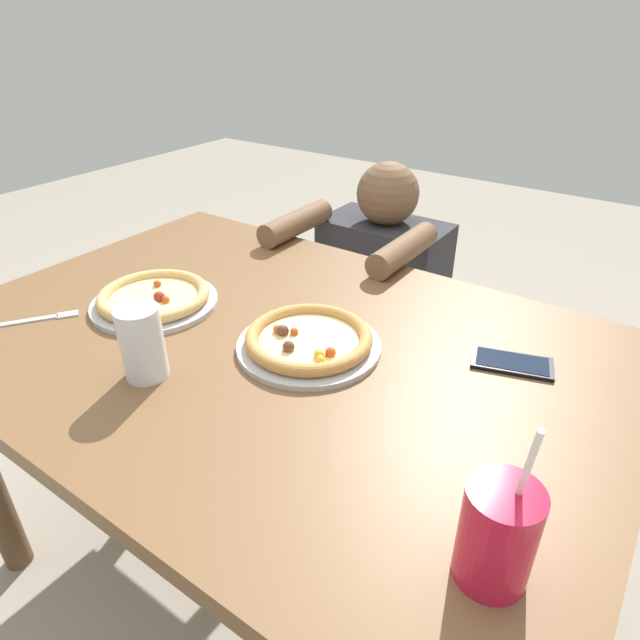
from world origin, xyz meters
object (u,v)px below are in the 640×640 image
Objects in this scene: drink_cup_colored at (497,534)px; fork at (34,320)px; pizza_near at (154,298)px; pizza_far at (309,341)px; cell_phone at (512,363)px; water_cup_clear at (142,342)px; diner_seated at (379,316)px.

drink_cup_colored is 1.03m from fork.
pizza_near is 0.99× the size of pizza_far.
drink_cup_colored is 1.47× the size of cell_phone.
water_cup_clear is (-0.66, 0.04, 0.00)m from drink_cup_colored.
pizza_near is at bearing 50.80° from fork.
cell_phone is (0.54, 0.42, -0.07)m from water_cup_clear.
pizza_far is 1.63× the size of fork.
drink_cup_colored is 0.26× the size of diner_seated.
cell_phone is at bearing 17.20° from pizza_near.
pizza_far is 0.31× the size of diner_seated.
cell_phone is 0.85m from diner_seated.
pizza_far is at bearing -153.53° from cell_phone.
cell_phone is at bearing 25.28° from fork.
diner_seated is (-0.03, 0.95, -0.40)m from water_cup_clear.
pizza_near reaches higher than cell_phone.
pizza_near is 0.78m from cell_phone.
cell_phone is (0.74, 0.23, -0.01)m from pizza_near.
pizza_far is at bearing 8.04° from pizza_near.
pizza_far is 1.75× the size of cell_phone.
water_cup_clear is (-0.19, -0.24, 0.05)m from pizza_far.
water_cup_clear is (0.20, -0.19, 0.05)m from pizza_near.
fork is 1.07× the size of cell_phone.
water_cup_clear is at bearing -88.31° from diner_seated.
diner_seated is (0.17, 0.76, -0.35)m from pizza_near.
diner_seated reaches higher than cell_phone.
cell_phone is at bearing 104.66° from drink_cup_colored.
diner_seated is at bearing 125.01° from drink_cup_colored.
diner_seated reaches higher than fork.
diner_seated reaches higher than pizza_far.
fork is (-0.16, -0.20, -0.02)m from pizza_near.
diner_seated reaches higher than pizza_near.
pizza_near is 1.17× the size of drink_cup_colored.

